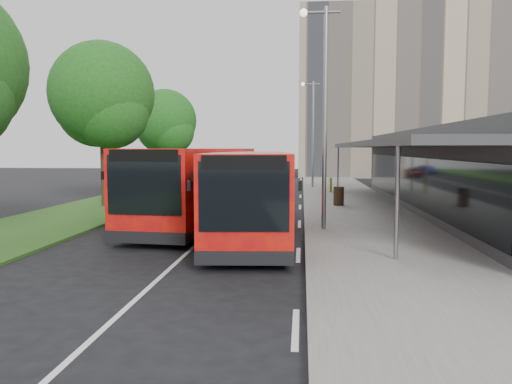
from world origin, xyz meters
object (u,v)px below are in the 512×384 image
bus_second (198,186)px  car_near (284,171)px  tree_mid (102,101)px  bollard (331,185)px  lamp_post_near (323,104)px  litter_bin (339,196)px  bus_main (250,194)px  tree_far (165,125)px  car_far (263,169)px  lamp_post_far (312,127)px

bus_second → car_near: size_ratio=3.24×
tree_mid → bollard: 15.75m
car_near → bollard: bearing=-86.7°
car_near → lamp_post_near: bearing=-92.9°
tree_mid → litter_bin: bearing=3.0°
tree_mid → bollard: size_ratio=8.85×
tree_mid → litter_bin: tree_mid is taller
bus_main → bus_second: 3.60m
tree_far → car_far: bearing=76.9°
lamp_post_near → lamp_post_far: bearing=90.0°
tree_far → car_far: size_ratio=2.32×
lamp_post_far → bus_main: (-2.53, -21.15, -3.20)m
litter_bin → car_near: size_ratio=0.28×
tree_far → bollard: bearing=-16.1°
lamp_post_far → bollard: bearing=-74.9°
tree_far → lamp_post_far: bearing=4.9°
bus_second → car_near: (2.21, 35.41, -1.00)m
tree_mid → tree_far: size_ratio=1.14×
lamp_post_near → bus_main: size_ratio=0.75×
tree_mid → bus_main: (8.60, -8.20, -4.06)m
tree_far → lamp_post_near: (11.13, -19.05, -0.19)m
lamp_post_near → lamp_post_far: (0.00, 20.00, 0.00)m
tree_far → lamp_post_far: size_ratio=0.95×
litter_bin → car_far: (-6.70, 35.43, -0.10)m
bollard → car_far: bollard is taller
tree_far → litter_bin: tree_far is taller
car_near → bus_second: bearing=-100.7°
lamp_post_near → bollard: lamp_post_near is taller
litter_bin → bus_main: bearing=-112.8°
tree_far → bus_main: (8.60, -20.20, -3.38)m
lamp_post_far → car_far: bearing=103.4°
lamp_post_near → lamp_post_far: same height
litter_bin → tree_far: bearing=137.3°
tree_far → car_near: size_ratio=2.21×
bollard → car_far: (-6.72, 27.63, -0.10)m
tree_mid → car_far: (5.62, 36.08, -5.05)m
lamp_post_far → car_far: size_ratio=2.44×
car_far → tree_far: bearing=-90.2°
bus_second → litter_bin: 8.75m
lamp_post_far → bus_second: size_ratio=0.72×
tree_mid → bollard: tree_mid is taller
lamp_post_near → bus_main: (-2.53, -1.15, -3.20)m
tree_mid → lamp_post_far: tree_mid is taller
car_far → tree_mid: bearing=-86.0°
tree_far → litter_bin: size_ratio=7.78×
bollard → car_near: (-3.94, 21.44, -0.05)m
car_far → lamp_post_near: bearing=-69.8°
tree_mid → lamp_post_far: (11.13, 12.95, -0.87)m
tree_mid → car_far: 36.86m
car_far → car_near: bearing=-52.9°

